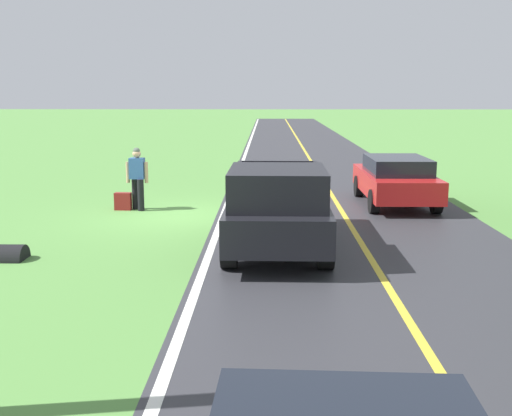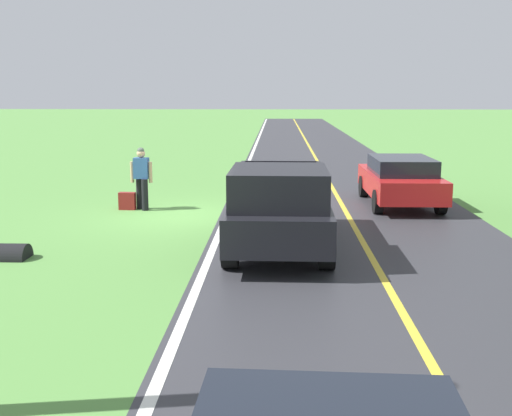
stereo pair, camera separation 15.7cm
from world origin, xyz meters
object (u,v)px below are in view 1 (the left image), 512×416
(suitcase_carried, at_px, (123,201))
(hitchhiker_walking, at_px, (138,175))
(pickup_truck_passing, at_px, (277,204))
(sedan_near_oncoming, at_px, (396,179))

(suitcase_carried, bearing_deg, hitchhiker_walking, 100.86)
(hitchhiker_walking, bearing_deg, suitcase_carried, 7.73)
(hitchhiker_walking, height_order, pickup_truck_passing, pickup_truck_passing)
(pickup_truck_passing, bearing_deg, sedan_near_oncoming, -123.29)
(hitchhiker_walking, xyz_separation_m, sedan_near_oncoming, (-7.35, -0.94, -0.23))
(hitchhiker_walking, bearing_deg, sedan_near_oncoming, -172.74)
(suitcase_carried, xyz_separation_m, pickup_truck_passing, (-4.25, 4.37, 0.72))
(hitchhiker_walking, height_order, suitcase_carried, hitchhiker_walking)
(suitcase_carried, relative_size, pickup_truck_passing, 0.09)
(sedan_near_oncoming, bearing_deg, suitcase_carried, 7.29)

